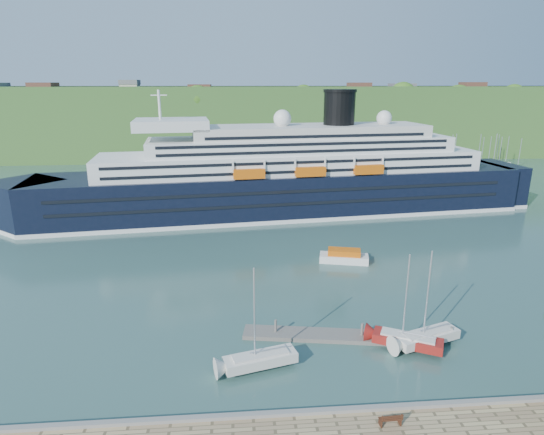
{
  "coord_description": "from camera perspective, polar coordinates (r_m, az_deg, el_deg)",
  "views": [
    {
      "loc": [
        -8.57,
        -28.72,
        25.1
      ],
      "look_at": [
        -3.73,
        30.0,
        7.65
      ],
      "focal_mm": 30.0,
      "sensor_mm": 36.0,
      "label": 1
    }
  ],
  "objects": [
    {
      "name": "sailboat_white_far",
      "position": [
        47.19,
        19.32,
        -9.93
      ],
      "size": [
        7.76,
        4.41,
        9.68
      ],
      "primitive_type": null,
      "rotation": [
        0.0,
        0.0,
        0.33
      ],
      "color": "silver",
      "rests_on": "ground"
    },
    {
      "name": "sailboat_white_near",
      "position": [
        41.27,
        -1.51,
        -12.99
      ],
      "size": [
        7.7,
        3.92,
        9.58
      ],
      "primitive_type": null,
      "rotation": [
        0.0,
        0.0,
        0.26
      ],
      "color": "silver",
      "rests_on": "ground"
    },
    {
      "name": "floating_pontoon",
      "position": [
        48.61,
        8.51,
        -14.49
      ],
      "size": [
        19.97,
        5.6,
        0.44
      ],
      "primitive_type": null,
      "rotation": [
        0.0,
        0.0,
        -0.16
      ],
      "color": "slate",
      "rests_on": "ground"
    },
    {
      "name": "quay_coping",
      "position": [
        38.22,
        10.12,
        -22.61
      ],
      "size": [
        220.0,
        0.5,
        0.3
      ],
      "primitive_type": "cube",
      "color": "slate",
      "rests_on": "promenade"
    },
    {
      "name": "ground",
      "position": [
        39.1,
        9.95,
        -23.74
      ],
      "size": [
        400.0,
        400.0,
        0.0
      ],
      "primitive_type": "plane",
      "color": "#2B4C46",
      "rests_on": "ground"
    },
    {
      "name": "sailboat_red",
      "position": [
        46.03,
        17.03,
        -10.56
      ],
      "size": [
        7.44,
        5.13,
        9.45
      ],
      "primitive_type": null,
      "rotation": [
        0.0,
        0.0,
        -0.47
      ],
      "color": "maroon",
      "rests_on": "ground"
    },
    {
      "name": "cruise_ship",
      "position": [
        89.03,
        1.28,
        8.07
      ],
      "size": [
        108.36,
        27.32,
        24.09
      ],
      "primitive_type": null,
      "rotation": [
        0.0,
        0.0,
        0.11
      ],
      "color": "black",
      "rests_on": "ground"
    },
    {
      "name": "tender_launch",
      "position": [
        67.18,
        9.02,
        -4.76
      ],
      "size": [
        7.45,
        3.99,
        1.96
      ],
      "primitive_type": null,
      "rotation": [
        0.0,
        0.0,
        -0.23
      ],
      "color": "#D35A0C",
      "rests_on": "ground"
    },
    {
      "name": "park_bench",
      "position": [
        37.34,
        14.62,
        -23.19
      ],
      "size": [
        1.8,
        0.81,
        1.13
      ],
      "primitive_type": null,
      "rotation": [
        0.0,
        0.0,
        0.05
      ],
      "color": "#462414",
      "rests_on": "promenade"
    },
    {
      "name": "far_hillside",
      "position": [
        174.42,
        -1.93,
        12.19
      ],
      "size": [
        400.0,
        50.0,
        24.0
      ],
      "primitive_type": "cube",
      "color": "#356026",
      "rests_on": "ground"
    }
  ]
}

